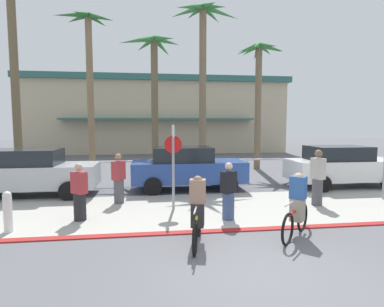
{
  "coord_description": "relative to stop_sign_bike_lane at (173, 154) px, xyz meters",
  "views": [
    {
      "loc": [
        -1.95,
        -4.99,
        2.58
      ],
      "look_at": [
        -0.47,
        6.0,
        1.54
      ],
      "focal_mm": 29.33,
      "sensor_mm": 36.0,
      "label": 1
    }
  ],
  "objects": [
    {
      "name": "stop_sign_bike_lane",
      "position": [
        0.0,
        0.0,
        0.0
      ],
      "size": [
        0.52,
        0.56,
        2.56
      ],
      "color": "gray",
      "rests_on": "ground"
    },
    {
      "name": "palm_tree_3",
      "position": [
        -3.95,
        8.79,
        4.6
      ],
      "size": [
        3.1,
        3.48,
        8.62
      ],
      "color": "#846B4C",
      "rests_on": "ground"
    },
    {
      "name": "pedestrian_2",
      "position": [
        -1.7,
        0.96,
        -0.93
      ],
      "size": [
        0.45,
        0.48,
        1.63
      ],
      "color": "#4C4C51",
      "rests_on": "ground"
    },
    {
      "name": "car_silver_1",
      "position": [
        -4.88,
        2.47,
        -0.81
      ],
      "size": [
        4.4,
        2.02,
        1.69
      ],
      "color": "#B2B7BC",
      "rests_on": "ground"
    },
    {
      "name": "bollard_2",
      "position": [
        -4.06,
        -1.5,
        -1.16
      ],
      "size": [
        0.2,
        0.2,
        1.0
      ],
      "color": "white",
      "rests_on": "ground"
    },
    {
      "name": "pedestrian_0",
      "position": [
        4.55,
        -0.16,
        -0.85
      ],
      "size": [
        0.43,
        0.47,
        1.78
      ],
      "color": "#4C4C51",
      "rests_on": "ground"
    },
    {
      "name": "pedestrian_1",
      "position": [
        1.39,
        -1.23,
        -0.96
      ],
      "size": [
        0.48,
        0.45,
        1.56
      ],
      "color": "#384C7A",
      "rests_on": "ground"
    },
    {
      "name": "sidewalk_strip",
      "position": [
        1.27,
        -0.1,
        -1.67
      ],
      "size": [
        44.0,
        4.0,
        0.02
      ],
      "primitive_type": "cube",
      "color": "#ADAAA0",
      "rests_on": "ground"
    },
    {
      "name": "car_white_3",
      "position": [
        7.09,
        2.49,
        -0.81
      ],
      "size": [
        4.4,
        2.02,
        1.69
      ],
      "color": "white",
      "rests_on": "ground"
    },
    {
      "name": "palm_tree_4",
      "position": [
        -0.43,
        7.35,
        3.56
      ],
      "size": [
        3.15,
        3.32,
        7.12
      ],
      "color": "brown",
      "rests_on": "ground"
    },
    {
      "name": "palm_tree_5",
      "position": [
        2.04,
        6.72,
        4.81
      ],
      "size": [
        3.52,
        3.24,
        8.59
      ],
      "color": "#756047",
      "rests_on": "ground"
    },
    {
      "name": "pedestrian_3",
      "position": [
        -2.56,
        -0.79,
        -0.97
      ],
      "size": [
        0.47,
        0.46,
        1.56
      ],
      "color": "#232326",
      "rests_on": "ground"
    },
    {
      "name": "curb_paint",
      "position": [
        1.27,
        -2.1,
        -1.66
      ],
      "size": [
        44.0,
        0.24,
        0.03
      ],
      "primitive_type": "cube",
      "color": "maroon",
      "rests_on": "ground"
    },
    {
      "name": "building_backdrop",
      "position": [
        0.1,
        22.5,
        1.73
      ],
      "size": [
        23.52,
        11.04,
        6.78
      ],
      "color": "#BCAD8E",
      "rests_on": "ground"
    },
    {
      "name": "palm_tree_6",
      "position": [
        5.44,
        7.97,
        3.81
      ],
      "size": [
        2.85,
        3.7,
        7.15
      ],
      "color": "#756047",
      "rests_on": "ground"
    },
    {
      "name": "ground_plane",
      "position": [
        1.27,
        5.7,
        -1.68
      ],
      "size": [
        80.0,
        80.0,
        0.0
      ],
      "primitive_type": "plane",
      "color": "#5B5B60"
    },
    {
      "name": "palm_tree_2",
      "position": [
        -6.6,
        5.89,
        5.47
      ],
      "size": [
        2.94,
        3.29,
        9.52
      ],
      "color": "brown",
      "rests_on": "ground"
    },
    {
      "name": "cyclist_red_1",
      "position": [
        2.65,
        -2.63,
        -0.98
      ],
      "size": [
        1.28,
        1.37,
        1.5
      ],
      "color": "black",
      "rests_on": "ground"
    },
    {
      "name": "cyclist_yellow_0",
      "position": [
        0.32,
        -2.72,
        -0.98
      ],
      "size": [
        0.47,
        1.79,
        1.5
      ],
      "color": "black",
      "rests_on": "ground"
    },
    {
      "name": "rail_fence",
      "position": [
        1.27,
        4.2,
        -0.84
      ],
      "size": [
        23.88,
        0.08,
        1.04
      ],
      "color": "white",
      "rests_on": "ground"
    },
    {
      "name": "car_blue_2",
      "position": [
        0.76,
        2.86,
        -0.81
      ],
      "size": [
        4.4,
        2.02,
        1.69
      ],
      "color": "#284793",
      "rests_on": "ground"
    }
  ]
}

